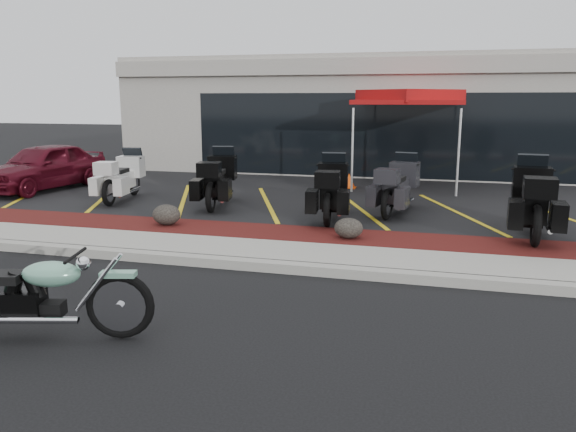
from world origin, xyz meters
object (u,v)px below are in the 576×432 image
(parked_car, at_px, (44,166))
(popup_canopy, at_px, (409,99))
(touring_white, at_px, (133,171))
(traffic_cone, at_px, (349,181))
(hero_cruiser, at_px, (120,296))

(parked_car, relative_size, popup_canopy, 1.16)
(touring_white, bearing_deg, parked_car, 77.15)
(traffic_cone, bearing_deg, hero_cruiser, -95.14)
(parked_car, bearing_deg, traffic_cone, 24.76)
(touring_white, bearing_deg, popup_canopy, -72.19)
(hero_cruiser, height_order, popup_canopy, popup_canopy)
(hero_cruiser, distance_m, parked_car, 10.76)
(hero_cruiser, relative_size, popup_canopy, 0.88)
(hero_cruiser, height_order, parked_car, parked_car)
(touring_white, relative_size, traffic_cone, 5.22)
(hero_cruiser, distance_m, touring_white, 8.90)
(traffic_cone, relative_size, popup_canopy, 0.13)
(popup_canopy, bearing_deg, hero_cruiser, -109.31)
(parked_car, bearing_deg, popup_canopy, 26.20)
(touring_white, bearing_deg, traffic_cone, -71.86)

